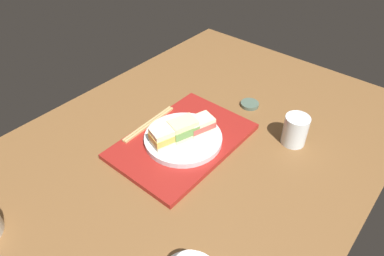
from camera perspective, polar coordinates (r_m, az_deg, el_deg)
The scene contains 9 objects.
ground_plane at distance 108.01cm, azimuth 0.96°, elevation -3.09°, with size 140.00×100.00×3.00cm, color brown.
serving_tray at distance 106.56cm, azimuth -1.55°, elevation -2.13°, with size 42.45×28.75×1.62cm, color maroon.
sandwich_plate at distance 104.86cm, azimuth -1.48°, elevation -1.73°, with size 23.85×23.85×1.76cm, color silver.
sandwich_near at distance 105.12cm, azimuth 1.35°, elevation 0.62°, with size 9.59×8.06×4.46cm.
sandwich_middle at distance 102.39cm, azimuth -1.51°, elevation -0.15°, with size 9.73×8.21×5.79cm.
sandwich_far at distance 100.51cm, azimuth -4.50°, elevation -1.32°, with size 9.62×8.04×5.43cm.
chopsticks_pair at distance 111.97cm, azimuth -7.15°, elevation 0.72°, with size 22.13×2.41×0.70cm.
drinking_glass at distance 108.84cm, azimuth 16.78°, elevation -0.34°, with size 7.47×7.47×9.60cm, color silver.
small_sauce_dish at distance 123.63cm, azimuth 9.56°, elevation 3.91°, with size 6.41×6.41×1.26cm, color #4C6051.
Camera 1 is at (61.82, 49.50, 71.94)cm, focal length 32.09 mm.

